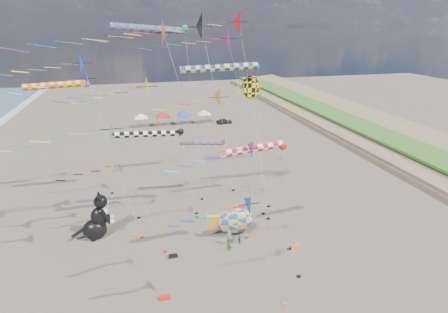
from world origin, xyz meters
The scene contains 31 objects.
ground centered at (0.00, 0.00, 0.00)m, with size 260.00×260.00×0.00m, color brown.
delta_kite_0 centered at (-5.12, 8.33, 21.74)m, with size 16.08×2.41×23.28m.
delta_kite_1 centered at (-0.86, -0.91, 9.86)m, with size 9.45×1.77×11.11m.
delta_kite_2 centered at (-12.62, 13.09, 17.55)m, with size 9.89×1.97×18.88m.
delta_kite_3 centered at (-11.05, 17.11, 7.36)m, with size 8.09×1.90×8.63m.
delta_kite_4 centered at (1.19, 9.56, 15.90)m, with size 11.43×2.26×17.31m.
delta_kite_5 centered at (-5.89, 15.29, 16.45)m, with size 12.83×2.49×17.97m.
delta_kite_6 centered at (-0.24, 11.19, 22.27)m, with size 13.63×2.77×23.91m.
delta_kite_7 centered at (4.66, 22.86, 20.82)m, with size 15.44×2.76×22.46m.
delta_kite_8 centered at (3.74, 15.77, 22.77)m, with size 13.27×2.77×24.39m.
delta_kite_9 centered at (-9.44, 27.52, 13.71)m, with size 10.24×2.03×15.04m.
delta_kite_10 centered at (-10.81, 9.22, 13.88)m, with size 13.16×2.25×15.33m.
delta_kite_11 centered at (0.83, 2.09, 13.29)m, with size 10.72×1.63×14.54m.
delta_kite_12 centered at (-12.68, 12.56, 19.01)m, with size 11.95×2.06×20.40m.
windsock_0 centered at (2.15, 14.14, 18.30)m, with size 9.97×0.78×18.78m.
windsock_1 centered at (-16.20, 25.08, 15.56)m, with size 9.02×0.87×16.05m.
windsock_2 centered at (-4.54, 20.06, 22.11)m, with size 9.88×0.91×22.64m.
windsock_3 centered at (1.42, 21.57, 7.68)m, with size 7.62×0.63×8.06m.
windsock_4 centered at (-5.75, 16.39, 11.00)m, with size 9.26×0.75×11.43m.
windsock_5 centered at (3.25, 6.34, 11.81)m, with size 7.83×0.75×12.25m.
angelfish_kite centered at (5.35, 14.79, 15.90)m, with size 3.74×3.02×17.35m.
cat_inflatable centered at (-12.53, 14.09, 2.71)m, with size 4.02×2.01×5.42m, color black, non-canonical shape.
fish_inflatable centered at (2.61, 10.54, 1.81)m, with size 5.78×2.04×4.03m.
person_adult centered at (1.41, 8.89, 0.91)m, with size 0.66×0.44×1.82m, color slate.
child_green centered at (1.07, 7.70, 0.52)m, with size 0.51×0.40×1.05m, color #1C9023.
child_blue centered at (2.61, 8.82, 0.52)m, with size 0.61×0.25×1.04m, color #27498E.
kite_bag_0 centered at (8.19, 6.57, 0.15)m, with size 0.90×0.44×0.30m, color orange.
kite_bag_1 centered at (-6.22, 2.44, 0.15)m, with size 0.90×0.44×0.30m, color red.
kite_bag_2 centered at (-4.79, 8.18, 0.15)m, with size 0.90×0.44×0.30m, color black.
tent_row centered at (1.50, 60.00, 3.15)m, with size 19.20×4.20×3.80m.
parked_car centered at (13.64, 58.00, 0.66)m, with size 1.55×3.85×1.31m, color #26262D.
Camera 1 is at (-7.25, -22.42, 22.48)m, focal length 28.00 mm.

